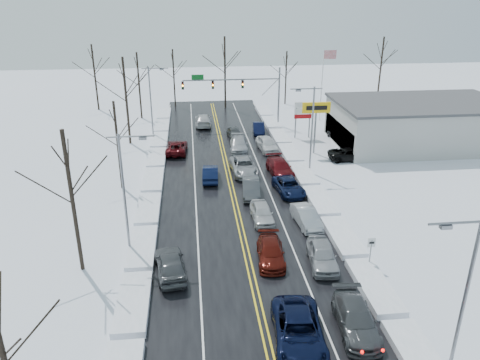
{
  "coord_description": "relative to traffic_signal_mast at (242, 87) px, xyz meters",
  "views": [
    {
      "loc": [
        -3.68,
        -34.46,
        18.08
      ],
      "look_at": [
        0.39,
        2.74,
        2.5
      ],
      "focal_mm": 35.0,
      "sensor_mm": 36.0,
      "label": 1
    }
  ],
  "objects": [
    {
      "name": "tree_left_b",
      "position": [
        -14.95,
        -33.99,
        1.51
      ],
      "size": [
        4.0,
        4.0,
        10.0
      ],
      "color": "#2D231C",
      "rests_on": "ground"
    },
    {
      "name": "tires_plus_sign",
      "position": [
        7.05,
        -12.0,
        -0.49
      ],
      "size": [
        3.2,
        0.34,
        6.0
      ],
      "color": "slate",
      "rests_on": "ground"
    },
    {
      "name": "queued_car_16",
      "position": [
        1.77,
        -10.54,
        -5.48
      ],
      "size": [
        2.46,
        4.91,
        1.61
      ],
      "primitive_type": "imported",
      "rotation": [
        0.0,
        0.0,
        0.12
      ],
      "color": "silver",
      "rests_on": "ground"
    },
    {
      "name": "speed_limit_sign",
      "position": [
        4.75,
        -35.99,
        -3.84
      ],
      "size": [
        0.55,
        0.09,
        2.35
      ],
      "color": "slate",
      "rests_on": "ground"
    },
    {
      "name": "queued_car_8",
      "position": [
        -1.59,
        -5.33,
        -5.48
      ],
      "size": [
        1.95,
        4.16,
        1.38
      ],
      "primitive_type": "imported",
      "rotation": [
        0.0,
        0.0,
        0.08
      ],
      "color": "#424547",
      "rests_on": "ground"
    },
    {
      "name": "tree_far_d",
      "position": [
        8.55,
        12.51,
        0.46
      ],
      "size": [
        3.4,
        3.4,
        8.5
      ],
      "color": "#2D231C",
      "rests_on": "ground"
    },
    {
      "name": "dealership_building",
      "position": [
        20.53,
        -9.99,
        -2.82
      ],
      "size": [
        20.4,
        12.4,
        5.3
      ],
      "color": "#A9A9A4",
      "rests_on": "ground"
    },
    {
      "name": "oncoming_car_3",
      "position": [
        -8.86,
        -35.29,
        -5.48
      ],
      "size": [
        2.53,
        4.96,
        1.62
      ],
      "primitive_type": "imported",
      "rotation": [
        0.0,
        0.0,
        3.28
      ],
      "color": "#45474A",
      "rests_on": "ground"
    },
    {
      "name": "queued_car_2",
      "position": [
        -1.78,
        -42.75,
        -5.48
      ],
      "size": [
        3.22,
        6.04,
        1.62
      ],
      "primitive_type": "imported",
      "rotation": [
        0.0,
        0.0,
        -0.1
      ],
      "color": "black",
      "rests_on": "ground"
    },
    {
      "name": "oncoming_car_1",
      "position": [
        -8.85,
        -10.21,
        -5.48
      ],
      "size": [
        2.61,
        5.12,
        1.39
      ],
      "primitive_type": "imported",
      "rotation": [
        0.0,
        0.0,
        3.08
      ],
      "color": "#48090D",
      "rests_on": "ground"
    },
    {
      "name": "queued_car_6",
      "position": [
        -1.8,
        -17.44,
        -5.48
      ],
      "size": [
        2.77,
        5.57,
        1.52
      ],
      "primitive_type": "imported",
      "rotation": [
        0.0,
        0.0,
        0.05
      ],
      "color": "#919498",
      "rests_on": "ground"
    },
    {
      "name": "queued_car_14",
      "position": [
        1.81,
        -22.94,
        -5.48
      ],
      "size": [
        2.74,
        5.03,
        1.34
      ],
      "primitive_type": "imported",
      "rotation": [
        0.0,
        0.0,
        0.11
      ],
      "color": "black",
      "rests_on": "ground"
    },
    {
      "name": "flagpole",
      "position": [
        11.72,
        2.01,
        0.45
      ],
      "size": [
        1.87,
        1.2,
        10.0
      ],
      "color": "silver",
      "rests_on": "ground"
    },
    {
      "name": "tree_far_a",
      "position": [
        -21.45,
        12.01,
        1.51
      ],
      "size": [
        4.0,
        4.0,
        10.0
      ],
      "color": "#2D231C",
      "rests_on": "ground"
    },
    {
      "name": "queued_car_7",
      "position": [
        -1.54,
        -10.0,
        -5.48
      ],
      "size": [
        2.45,
        5.15,
        1.45
      ],
      "primitive_type": "imported",
      "rotation": [
        0.0,
        0.0,
        -0.09
      ],
      "color": "#A3A5AB",
      "rests_on": "ground"
    },
    {
      "name": "tree_left_d",
      "position": [
        -14.65,
        -5.99,
        1.86
      ],
      "size": [
        4.2,
        4.2,
        10.5
      ],
      "color": "#2D231C",
      "rests_on": "ground"
    },
    {
      "name": "streetlight_nw",
      "position": [
        -11.74,
        -3.99,
        -0.17
      ],
      "size": [
        3.2,
        0.25,
        9.0
      ],
      "color": "slate",
      "rests_on": "ground"
    },
    {
      "name": "queued_car_12",
      "position": [
        1.62,
        -35.24,
        -5.48
      ],
      "size": [
        2.23,
        4.68,
        1.54
      ],
      "primitive_type": "imported",
      "rotation": [
        0.0,
        0.0,
        -0.09
      ],
      "color": "#929399",
      "rests_on": "ground"
    },
    {
      "name": "streetlight_sw",
      "position": [
        -11.74,
        -31.99,
        -0.17
      ],
      "size": [
        3.2,
        0.25,
        9.0
      ],
      "color": "slate",
      "rests_on": "ground"
    },
    {
      "name": "road_surface",
      "position": [
        -3.45,
        -25.99,
        -5.47
      ],
      "size": [
        14.0,
        84.0,
        0.01
      ],
      "primitive_type": "cube",
      "color": "black",
      "rests_on": "ground"
    },
    {
      "name": "queued_car_3",
      "position": [
        -1.87,
        -34.32,
        -5.48
      ],
      "size": [
        2.25,
        4.73,
        1.33
      ],
      "primitive_type": "imported",
      "rotation": [
        0.0,
        0.0,
        -0.09
      ],
      "color": "#4A1009",
      "rests_on": "ground"
    },
    {
      "name": "snow_bank_right",
      "position": [
        4.15,
        -25.99,
        -5.48
      ],
      "size": [
        1.94,
        72.0,
        0.49
      ],
      "primitive_type": "cube",
      "color": "white",
      "rests_on": "ground"
    },
    {
      "name": "tree_far_b",
      "position": [
        -9.45,
        13.01,
        0.81
      ],
      "size": [
        3.6,
        3.6,
        9.0
      ],
      "color": "#2D231C",
      "rests_on": "ground"
    },
    {
      "name": "tree_far_e",
      "position": [
        24.55,
        13.01,
        1.86
      ],
      "size": [
        4.2,
        4.2,
        10.5
      ],
      "color": "#2D231C",
      "rests_on": "ground"
    },
    {
      "name": "traffic_signal_mast",
      "position": [
        0.0,
        0.0,
        0.0
      ],
      "size": [
        13.28,
        0.39,
        8.0
      ],
      "color": "slate",
      "rests_on": "ground"
    },
    {
      "name": "ground",
      "position": [
        -3.45,
        -27.99,
        -5.48
      ],
      "size": [
        160.0,
        160.0,
        0.0
      ],
      "primitive_type": "plane",
      "color": "silver",
      "rests_on": "ground"
    },
    {
      "name": "queued_car_17",
      "position": [
        1.8,
        -3.46,
        -5.48
      ],
      "size": [
        1.85,
        4.29,
        1.37
      ],
      "primitive_type": "imported",
      "rotation": [
        0.0,
        0.0,
        -0.1
      ],
      "color": "black",
      "rests_on": "ground"
    },
    {
      "name": "tree_far_c",
      "position": [
        -1.45,
        11.01,
        2.21
      ],
      "size": [
        4.4,
        4.4,
        11.0
      ],
      "color": "#2D231C",
      "rests_on": "ground"
    },
    {
      "name": "queued_car_13",
      "position": [
        1.92,
        -29.33,
        -5.48
      ],
      "size": [
        1.92,
        4.48,
        1.44
      ],
      "primitive_type": "imported",
      "rotation": [
        0.0,
        0.0,
        0.09
      ],
      "color": "#A4A7AC",
      "rests_on": "ground"
    },
    {
      "name": "parked_car_2",
      "position": [
        11.39,
        -5.05,
        -5.48
      ],
      "size": [
        2.12,
        4.34,
        1.43
      ],
      "primitive_type": "imported",
      "rotation": [
        0.0,
        0.0,
        3.03
      ],
      "color": "black",
      "rests_on": "ground"
    },
    {
      "name": "tree_left_e",
      "position": [
        -14.25,
        6.01,
        1.16
      ],
      "size": [
        3.8,
        3.8,
        9.5
      ],
      "color": "#2D231C",
      "rests_on": "ground"
    },
    {
      "name": "streetlight_se",
      "position": [
        4.85,
        -45.99,
        -0.17
      ],
      "size": [
        3.2,
        0.25,
        9.0
      ],
      "color": "slate",
      "rests_on": "ground"
    },
    {
      "name": "streetlight_ne",
      "position": [
        4.85,
        -17.99,
        -0.17
      ],
      "size": [
        3.2,
        0.25,
        9.0
      ],
      "color": "slate",
      "rests_on": "ground"
    },
    {
      "name": "queued_car_11",
      "position": [
        1.68,
        -42.02,
        -5.48
      ],
      "size": [
        2.45,
        5.21,
        1.47
      ],
      "primitive_type": "imported",
      "rotation": [
        0.0,
        0.0,
        -0.08
      ],
      "color": "#404245",
      "rests_on": "ground"
    },
    {
      "name": "queued_car_4",
      "position": [
        -1.55,
        -28.21,
        -5.48
      ],
      "size": [
        1.75,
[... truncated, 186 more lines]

